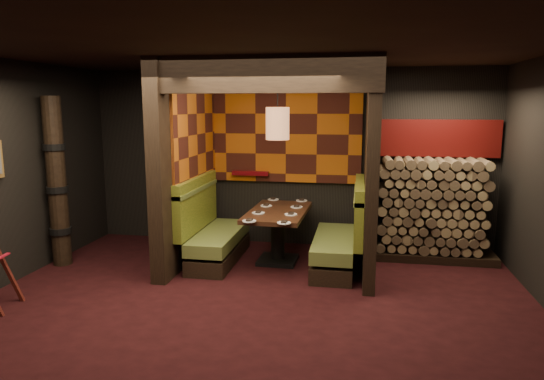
{
  "coord_description": "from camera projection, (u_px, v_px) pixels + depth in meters",
  "views": [
    {
      "loc": [
        1.14,
        -5.0,
        2.27
      ],
      "look_at": [
        0.0,
        1.3,
        1.15
      ],
      "focal_mm": 32.0,
      "sensor_mm": 36.0,
      "label": 1
    }
  ],
  "objects": [
    {
      "name": "wall_back",
      "position": [
        288.0,
        158.0,
        7.86
      ],
      "size": [
        6.5,
        0.02,
        2.85
      ],
      "primitive_type": "cube",
      "color": "black",
      "rests_on": "ground"
    },
    {
      "name": "pendant_lamp",
      "position": [
        278.0,
        123.0,
        6.73
      ],
      "size": [
        0.33,
        0.33,
        1.05
      ],
      "color": "#A56740",
      "rests_on": "ceiling"
    },
    {
      "name": "dining_table",
      "position": [
        278.0,
        226.0,
        7.03
      ],
      "size": [
        0.84,
        1.49,
        0.78
      ],
      "color": "black",
      "rests_on": "floor"
    },
    {
      "name": "lacquer_shelf",
      "position": [
        251.0,
        173.0,
        7.9
      ],
      "size": [
        0.6,
        0.12,
        0.07
      ],
      "primitive_type": "cube",
      "color": "#5D070E",
      "rests_on": "wall_back"
    },
    {
      "name": "tapa_back_panel",
      "position": [
        286.0,
        134.0,
        7.75
      ],
      "size": [
        2.4,
        0.06,
        1.55
      ],
      "primitive_type": "cube",
      "color": "#AD5210",
      "rests_on": "wall_back"
    },
    {
      "name": "booth_bench_left",
      "position": [
        212.0,
        234.0,
        7.13
      ],
      "size": [
        0.68,
        1.6,
        1.14
      ],
      "color": "black",
      "rests_on": "floor"
    },
    {
      "name": "totem_column",
      "position": [
        57.0,
        183.0,
        6.83
      ],
      "size": [
        0.31,
        0.31,
        2.4
      ],
      "color": "black",
      "rests_on": "floor"
    },
    {
      "name": "firewood_stack",
      "position": [
        436.0,
        209.0,
        7.18
      ],
      "size": [
        1.73,
        0.7,
        1.5
      ],
      "color": "black",
      "rests_on": "floor"
    },
    {
      "name": "floor",
      "position": [
        251.0,
        311.0,
        5.43
      ],
      "size": [
        6.5,
        5.5,
        0.02
      ],
      "primitive_type": "cube",
      "color": "black",
      "rests_on": "ground"
    },
    {
      "name": "bay_front_post",
      "position": [
        377.0,
        166.0,
        6.84
      ],
      "size": [
        0.08,
        0.08,
        2.85
      ],
      "primitive_type": "cube",
      "color": "black",
      "rests_on": "floor"
    },
    {
      "name": "booth_bench_right",
      "position": [
        342.0,
        240.0,
        6.8
      ],
      "size": [
        0.68,
        1.6,
        1.14
      ],
      "color": "black",
      "rests_on": "floor"
    },
    {
      "name": "partition_left",
      "position": [
        185.0,
        164.0,
        7.02
      ],
      "size": [
        0.2,
        2.2,
        2.85
      ],
      "primitive_type": "cube",
      "color": "black",
      "rests_on": "floor"
    },
    {
      "name": "wall_front",
      "position": [
        133.0,
        270.0,
        2.51
      ],
      "size": [
        6.5,
        0.02,
        2.85
      ],
      "primitive_type": "cube",
      "color": "black",
      "rests_on": "ground"
    },
    {
      "name": "place_settings",
      "position": [
        278.0,
        209.0,
        6.99
      ],
      "size": [
        0.69,
        1.71,
        0.03
      ],
      "color": "white",
      "rests_on": "dining_table"
    },
    {
      "name": "header_beam",
      "position": [
        261.0,
        74.0,
        5.66
      ],
      "size": [
        2.85,
        0.18,
        0.44
      ],
      "primitive_type": "cube",
      "color": "black",
      "rests_on": "partition_left"
    },
    {
      "name": "tapa_side_panel",
      "position": [
        196.0,
        134.0,
        7.1
      ],
      "size": [
        0.04,
        1.85,
        1.45
      ],
      "primitive_type": "cube",
      "color": "#AD5210",
      "rests_on": "partition_left"
    },
    {
      "name": "mosaic_header",
      "position": [
        437.0,
        138.0,
        7.32
      ],
      "size": [
        1.83,
        0.1,
        0.56
      ],
      "primitive_type": "cube",
      "color": "maroon",
      "rests_on": "wall_back"
    },
    {
      "name": "ceiling",
      "position": [
        249.0,
        47.0,
        4.94
      ],
      "size": [
        6.5,
        5.5,
        0.02
      ],
      "primitive_type": "cube",
      "color": "black",
      "rests_on": "ground"
    },
    {
      "name": "partition_right",
      "position": [
        371.0,
        168.0,
        6.61
      ],
      "size": [
        0.15,
        2.1,
        2.85
      ],
      "primitive_type": "cube",
      "color": "black",
      "rests_on": "floor"
    }
  ]
}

